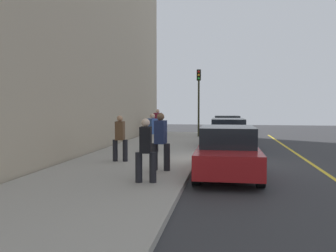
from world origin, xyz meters
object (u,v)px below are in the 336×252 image
object	(u,v)px
pedestrian_blue_coat	(152,131)
pedestrian_brown_coat	(120,137)
pedestrian_burgundy_coat	(158,122)
rolling_suitcase	(156,132)
parked_car_red	(228,152)
parked_car_navy	(228,134)
pedestrian_navy_coat	(161,140)
traffic_light_pole	(199,91)
pedestrian_black_coat	(146,148)
parked_car_black	(227,127)

from	to	relation	value
pedestrian_blue_coat	pedestrian_brown_coat	size ratio (longest dim) A/B	1.01
pedestrian_burgundy_coat	rolling_suitcase	bearing A→B (deg)	-155.89
parked_car_red	pedestrian_burgundy_coat	size ratio (longest dim) A/B	2.31
parked_car_navy	pedestrian_blue_coat	xyz separation A→B (m)	(2.78, -3.25, 0.28)
pedestrian_brown_coat	parked_car_red	bearing A→B (deg)	70.00
pedestrian_navy_coat	traffic_light_pole	xyz separation A→B (m)	(-12.21, 0.24, 2.00)
pedestrian_brown_coat	traffic_light_pole	distance (m)	11.08
pedestrian_blue_coat	traffic_light_pole	world-z (taller)	traffic_light_pole
parked_car_red	pedestrian_black_coat	xyz separation A→B (m)	(1.87, -2.10, 0.28)
parked_car_red	pedestrian_black_coat	bearing A→B (deg)	-48.39
parked_car_red	pedestrian_blue_coat	bearing A→B (deg)	-142.10
pedestrian_black_coat	pedestrian_brown_coat	bearing A→B (deg)	-152.41
pedestrian_black_coat	pedestrian_burgundy_coat	world-z (taller)	pedestrian_burgundy_coat
rolling_suitcase	parked_car_navy	bearing A→B (deg)	41.64
rolling_suitcase	pedestrian_black_coat	bearing A→B (deg)	10.23
traffic_light_pole	rolling_suitcase	bearing A→B (deg)	-91.69
parked_car_navy	pedestrian_burgundy_coat	xyz separation A→B (m)	(-4.85, -4.51, 0.34)
pedestrian_blue_coat	rolling_suitcase	world-z (taller)	pedestrian_blue_coat
rolling_suitcase	pedestrian_navy_coat	bearing A→B (deg)	11.94
pedestrian_brown_coat	pedestrian_blue_coat	bearing A→B (deg)	167.09
parked_car_red	pedestrian_black_coat	size ratio (longest dim) A/B	2.47
parked_car_black	pedestrian_navy_coat	bearing A→B (deg)	-9.31
pedestrian_brown_coat	pedestrian_black_coat	world-z (taller)	pedestrian_black_coat
parked_car_red	pedestrian_navy_coat	size ratio (longest dim) A/B	2.32
traffic_light_pole	pedestrian_burgundy_coat	bearing A→B (deg)	-82.40
pedestrian_brown_coat	rolling_suitcase	bearing A→B (deg)	-175.59
pedestrian_black_coat	traffic_light_pole	bearing A→B (deg)	178.72
parked_car_black	pedestrian_blue_coat	xyz separation A→B (m)	(8.51, -3.23, 0.28)
parked_car_red	pedestrian_navy_coat	world-z (taller)	pedestrian_navy_coat
pedestrian_brown_coat	pedestrian_burgundy_coat	xyz separation A→B (m)	(-10.34, -0.64, 0.07)
parked_car_black	parked_car_red	world-z (taller)	same
parked_car_navy	pedestrian_navy_coat	bearing A→B (deg)	-16.72
parked_car_navy	pedestrian_brown_coat	world-z (taller)	pedestrian_brown_coat
pedestrian_blue_coat	parked_car_red	bearing A→B (deg)	37.90
parked_car_red	rolling_suitcase	distance (m)	13.02
parked_car_black	rolling_suitcase	bearing A→B (deg)	-84.68
parked_car_navy	traffic_light_pole	size ratio (longest dim) A/B	1.11
pedestrian_navy_coat	rolling_suitcase	xyz separation A→B (m)	(-12.29, -2.60, -0.69)
parked_car_navy	pedestrian_black_coat	distance (m)	9.01
pedestrian_burgundy_coat	traffic_light_pole	world-z (taller)	traffic_light_pole
parked_car_navy	traffic_light_pole	bearing A→B (deg)	-160.32
parked_car_black	pedestrian_burgundy_coat	xyz separation A→B (m)	(0.87, -4.49, 0.34)
parked_car_navy	parked_car_black	bearing A→B (deg)	-179.83
parked_car_navy	pedestrian_brown_coat	xyz separation A→B (m)	(5.49, -3.87, 0.27)
pedestrian_black_coat	rolling_suitcase	size ratio (longest dim) A/B	1.93
parked_car_navy	traffic_light_pole	distance (m)	6.00
pedestrian_black_coat	traffic_light_pole	xyz separation A→B (m)	(-13.95, 0.31, 2.06)
pedestrian_brown_coat	rolling_suitcase	xyz separation A→B (m)	(-10.78, -0.83, -0.63)
pedestrian_navy_coat	pedestrian_blue_coat	xyz separation A→B (m)	(-4.22, -1.15, -0.06)
parked_car_black	pedestrian_burgundy_coat	distance (m)	4.59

